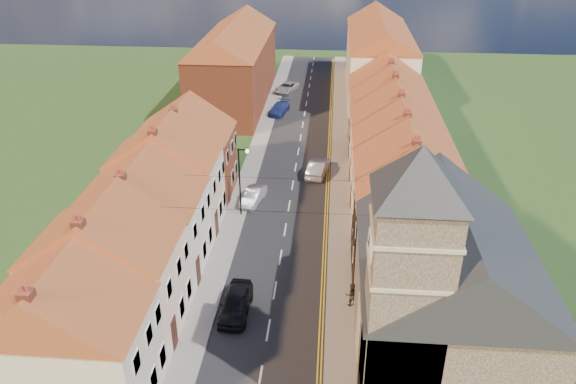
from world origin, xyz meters
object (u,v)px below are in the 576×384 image
at_px(lamppost, 241,178).
at_px(car_mid, 253,196).
at_px(church, 441,287).
at_px(pedestrian_right, 351,295).
at_px(car_near, 236,303).
at_px(car_distant, 287,88).
at_px(car_far, 279,109).
at_px(car_mid_b, 318,168).

height_order(lamppost, car_mid, lamppost).
xyz_separation_m(church, pedestrian_right, (-4.26, 5.43, -4.93)).
bearing_deg(car_near, car_mid, 94.95).
relative_size(lamppost, pedestrian_right, 3.64).
bearing_deg(car_near, car_distant, 92.19).
xyz_separation_m(church, car_mid, (-12.56, 19.02, -5.24)).
bearing_deg(pedestrian_right, church, 115.58).
distance_m(lamppost, car_near, 12.89).
bearing_deg(pedestrian_right, car_mid, -71.16).
distance_m(car_near, car_far, 38.23).
xyz_separation_m(car_mid, pedestrian_right, (8.30, -13.60, 0.31)).
distance_m(car_far, car_mid_b, 18.10).
bearing_deg(church, car_mid, 123.44).
distance_m(car_mid, car_distant, 32.38).
xyz_separation_m(car_far, car_mid_b, (5.45, -17.26, 0.10)).
distance_m(lamppost, car_distant, 34.85).
xyz_separation_m(lamppost, car_near, (1.56, -12.49, -2.78)).
bearing_deg(car_distant, lamppost, -71.41).
relative_size(car_distant, pedestrian_right, 2.88).
height_order(car_far, car_mid_b, car_mid_b).
height_order(car_far, pedestrian_right, pedestrian_right).
bearing_deg(pedestrian_right, car_distant, -92.57).
distance_m(car_distant, pedestrian_right, 46.68).
height_order(car_near, pedestrian_right, pedestrian_right).
relative_size(car_near, pedestrian_right, 2.71).
bearing_deg(car_mid, church, -44.73).
bearing_deg(car_distant, pedestrian_right, -60.08).
bearing_deg(car_mid, car_mid_b, 60.14).
xyz_separation_m(car_near, pedestrian_right, (7.35, 1.24, 0.18)).
distance_m(lamppost, car_mid, 3.78).
xyz_separation_m(lamppost, car_mid_b, (6.07, 8.47, -2.79)).
bearing_deg(pedestrian_right, lamppost, -64.18).
distance_m(car_near, car_mid, 14.86).
bearing_deg(car_mid_b, car_distant, -69.16).
bearing_deg(car_near, lamppost, 98.41).
relative_size(lamppost, car_near, 1.34).
distance_m(lamppost, car_far, 25.90).
bearing_deg(lamppost, car_far, 88.64).
distance_m(church, car_distant, 53.12).
xyz_separation_m(lamppost, car_distant, (0.81, 34.73, -2.88)).
xyz_separation_m(lamppost, car_mid, (0.61, 2.35, -2.90)).
bearing_deg(car_near, church, -18.57).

